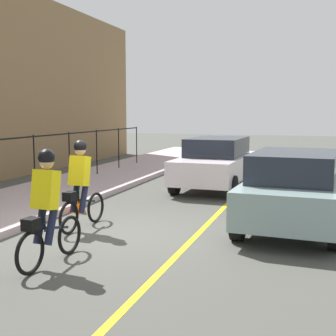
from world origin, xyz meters
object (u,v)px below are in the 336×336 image
at_px(cyclist_follow, 47,208).
at_px(patrol_sedan, 294,188).
at_px(cyclist_lead, 80,185).
at_px(parked_sedan_rear, 216,162).
at_px(traffic_cone_near, 78,202).

distance_m(cyclist_follow, patrol_sedan, 5.11).
xyz_separation_m(cyclist_lead, parked_sedan_rear, (5.89, -1.54, -0.09)).
bearing_deg(patrol_sedan, traffic_cone_near, 95.28).
relative_size(cyclist_lead, cyclist_follow, 1.00).
relative_size(patrol_sedan, traffic_cone_near, 9.04).
bearing_deg(patrol_sedan, parked_sedan_rear, 34.06).
bearing_deg(cyclist_lead, traffic_cone_near, 33.66).
xyz_separation_m(parked_sedan_rear, traffic_cone_near, (-4.51, 2.38, -0.58)).
xyz_separation_m(cyclist_follow, parked_sedan_rear, (8.04, -0.94, -0.09)).
bearing_deg(cyclist_follow, traffic_cone_near, 24.80).
distance_m(cyclist_follow, parked_sedan_rear, 8.09).
relative_size(cyclist_lead, patrol_sedan, 0.41).
distance_m(patrol_sedan, parked_sedan_rear, 5.04).
height_order(cyclist_lead, parked_sedan_rear, cyclist_lead).
height_order(cyclist_lead, traffic_cone_near, cyclist_lead).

